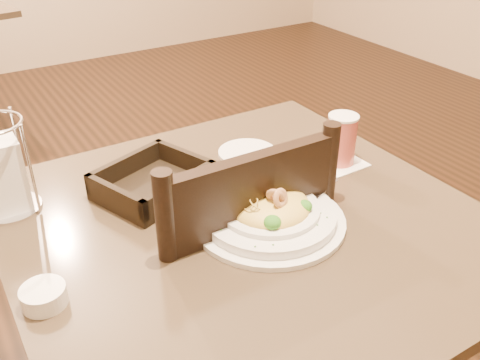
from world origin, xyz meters
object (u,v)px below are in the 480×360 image
drink_glass (341,140)px  side_plate (247,153)px  pasta_bowl (269,211)px  butter_ramekin (44,296)px  main_table (245,307)px  dining_chair_near (222,287)px  bread_basket (153,183)px  napkin_caddy (2,173)px

drink_glass → side_plate: (-0.16, 0.15, -0.06)m
pasta_bowl → butter_ramekin: 0.43m
side_plate → butter_ramekin: bearing=-154.5°
main_table → drink_glass: bearing=14.4°
side_plate → dining_chair_near: bearing=-139.6°
drink_glass → side_plate: drink_glass is taller
bread_basket → pasta_bowl: bearing=-57.1°
dining_chair_near → napkin_caddy: bearing=-24.6°
side_plate → bread_basket: bearing=-171.6°
dining_chair_near → drink_glass: size_ratio=7.67×
main_table → pasta_bowl: 0.27m
dining_chair_near → bread_basket: size_ratio=3.56×
bread_basket → butter_ramekin: (-0.29, -0.22, -0.01)m
pasta_bowl → napkin_caddy: bearing=143.0°
bread_basket → napkin_caddy: size_ratio=1.33×
butter_ramekin → drink_glass: bearing=9.0°
bread_basket → side_plate: (0.26, 0.04, -0.02)m
dining_chair_near → side_plate: size_ratio=6.55×
main_table → side_plate: side_plate is taller
napkin_caddy → butter_ramekin: (-0.01, -0.31, -0.07)m
bread_basket → butter_ramekin: size_ratio=3.60×
drink_glass → butter_ramekin: (-0.71, -0.11, -0.04)m
drink_glass → napkin_caddy: (-0.70, 0.20, 0.02)m
pasta_bowl → side_plate: size_ratio=2.33×
bread_basket → dining_chair_near: bearing=-38.0°
drink_glass → bread_basket: 0.44m
bread_basket → napkin_caddy: (-0.28, 0.09, 0.06)m
dining_chair_near → napkin_caddy: 0.55m
pasta_bowl → bread_basket: 0.27m
dining_chair_near → pasta_bowl: (0.03, -0.14, 0.28)m
drink_glass → butter_ramekin: 0.72m
main_table → dining_chair_near: bearing=89.9°
bread_basket → butter_ramekin: bearing=-142.0°
dining_chair_near → bread_basket: bearing=-37.7°
main_table → side_plate: size_ratio=6.34×
main_table → side_plate: (0.15, 0.23, 0.24)m
main_table → napkin_caddy: size_ratio=4.58×
pasta_bowl → side_plate: bearing=65.7°
main_table → bread_basket: size_ratio=3.44×
bread_basket → drink_glass: bearing=-14.5°
napkin_caddy → side_plate: 0.55m
bread_basket → side_plate: 0.27m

